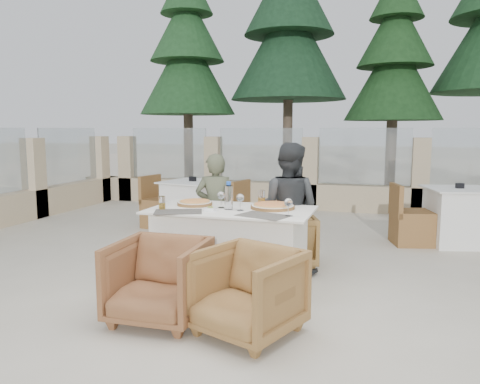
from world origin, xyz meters
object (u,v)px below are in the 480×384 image
(wine_glass_near, at_px, (240,201))
(bg_table_a, at_px, (193,206))
(wine_glass_corner, at_px, (288,206))
(armchair_far_left, at_px, (218,240))
(pizza_left, at_px, (195,203))
(armchair_far_right, at_px, (286,240))
(diner_left, at_px, (216,209))
(diner_right, at_px, (288,208))
(beer_glass_right, at_px, (262,198))
(armchair_near_left, at_px, (159,281))
(bg_table_b, at_px, (458,217))
(beer_glass_left, at_px, (162,203))
(wine_glass_centre, at_px, (221,199))
(olive_dish, at_px, (210,209))
(dining_table, at_px, (231,247))
(pizza_right, at_px, (273,206))
(armchair_near_right, at_px, (247,292))

(wine_glass_near, bearing_deg, bg_table_a, 122.78)
(wine_glass_corner, xyz_separation_m, armchair_far_left, (-1.00, 0.89, -0.59))
(pizza_left, xyz_separation_m, armchair_far_right, (0.82, 0.69, -0.49))
(diner_left, bearing_deg, bg_table_a, -69.54)
(pizza_left, distance_m, diner_right, 1.01)
(pizza_left, relative_size, diner_left, 0.28)
(beer_glass_right, distance_m, bg_table_a, 2.47)
(armchair_near_left, bearing_deg, bg_table_b, 50.81)
(beer_glass_left, bearing_deg, diner_left, 73.63)
(wine_glass_centre, relative_size, wine_glass_corner, 1.00)
(wine_glass_centre, bearing_deg, pizza_left, 166.56)
(wine_glass_near, distance_m, armchair_far_left, 1.07)
(beer_glass_right, bearing_deg, wine_glass_centre, -139.55)
(wine_glass_near, height_order, bg_table_b, wine_glass_near)
(armchair_far_left, bearing_deg, beer_glass_right, 169.30)
(beer_glass_left, distance_m, beer_glass_right, 1.03)
(beer_glass_left, bearing_deg, bg_table_a, 106.05)
(wine_glass_corner, distance_m, bg_table_b, 3.24)
(olive_dish, bearing_deg, diner_right, 50.03)
(pizza_left, relative_size, armchair_far_right, 0.55)
(wine_glass_near, relative_size, bg_table_a, 0.11)
(wine_glass_centre, height_order, bg_table_a, wine_glass_centre)
(dining_table, height_order, beer_glass_right, beer_glass_right)
(beer_glass_right, distance_m, diner_right, 0.36)
(wine_glass_corner, bearing_deg, bg_table_b, 56.07)
(pizza_right, bearing_deg, bg_table_b, 48.67)
(diner_right, bearing_deg, dining_table, 59.09)
(pizza_right, distance_m, olive_dish, 0.63)
(beer_glass_right, distance_m, armchair_near_left, 1.53)
(armchair_near_right, bearing_deg, wine_glass_near, 131.04)
(dining_table, xyz_separation_m, armchair_far_left, (-0.39, 0.67, -0.11))
(olive_dish, height_order, armchair_near_left, olive_dish)
(armchair_near_left, distance_m, bg_table_b, 4.39)
(bg_table_a, bearing_deg, wine_glass_centre, -48.82)
(diner_right, bearing_deg, armchair_far_left, 1.17)
(wine_glass_centre, height_order, wine_glass_corner, same)
(pizza_left, relative_size, armchair_near_left, 0.49)
(pizza_right, bearing_deg, bg_table_a, 130.18)
(beer_glass_left, bearing_deg, armchair_far_left, 74.24)
(wine_glass_corner, relative_size, bg_table_b, 0.11)
(pizza_left, bearing_deg, beer_glass_right, 18.23)
(dining_table, bearing_deg, diner_right, 50.78)
(wine_glass_centre, distance_m, bg_table_b, 3.52)
(beer_glass_right, xyz_separation_m, armchair_near_left, (-0.51, -1.35, -0.51))
(diner_left, bearing_deg, pizza_right, 137.94)
(wine_glass_centre, height_order, armchair_near_right, wine_glass_centre)
(wine_glass_corner, bearing_deg, wine_glass_near, 162.90)
(bg_table_b, bearing_deg, diner_left, -161.26)
(wine_glass_near, height_order, diner_right, diner_right)
(armchair_far_left, height_order, diner_right, diner_right)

